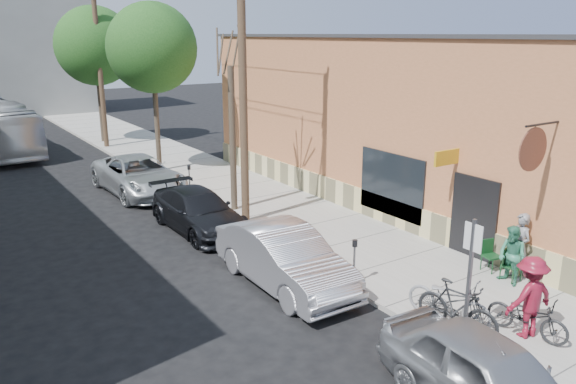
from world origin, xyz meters
TOP-DOWN VIEW (x-y plane):
  - ground at (0.00, 0.00)m, footprint 120.00×120.00m
  - sidewalk at (4.25, 11.00)m, footprint 4.50×58.00m
  - cafe_building at (8.99, 4.99)m, footprint 6.60×20.20m
  - sign_post at (2.35, -4.11)m, footprint 0.07×0.45m
  - parking_meter_near at (2.25, -0.52)m, footprint 0.14×0.14m
  - parking_meter_far at (2.25, 9.99)m, footprint 0.14×0.14m
  - utility_pole_near at (2.39, 5.66)m, footprint 3.57×0.28m
  - utility_pole_far at (2.45, 22.31)m, footprint 1.80×0.28m
  - tree_bare at (2.80, 7.15)m, footprint 0.24×0.24m
  - tree_leafy_mid at (2.80, 14.77)m, footprint 4.18×4.18m
  - tree_leafy_far at (2.80, 24.15)m, footprint 4.70×4.70m
  - patio_chair_a at (5.92, -2.76)m, footprint 0.63×0.63m
  - patio_chair_b at (6.03, -2.04)m, footprint 0.61×0.61m
  - patron_grey at (6.20, -2.75)m, footprint 0.64×0.79m
  - patron_green at (5.70, -2.88)m, footprint 0.72×0.87m
  - cyclist at (3.67, -4.73)m, footprint 1.32×0.91m
  - cyclist_bike at (3.67, -4.73)m, footprint 1.01×1.89m
  - parked_bike_a at (2.50, -3.76)m, footprint 0.93×2.05m
  - parked_bike_b at (2.74, -3.32)m, footprint 1.22×2.17m
  - car_0 at (0.80, -5.88)m, footprint 2.11×4.60m
  - car_1 at (0.80, 0.66)m, footprint 1.80×4.98m
  - car_2 at (0.80, 6.06)m, footprint 2.06×4.89m
  - car_3 at (0.73, 11.83)m, footprint 2.79×5.76m
  - bus at (-2.87, 24.59)m, footprint 2.98×10.48m

SIDE VIEW (x-z plane):
  - ground at x=0.00m, z-range 0.00..0.00m
  - sidewalk at x=4.25m, z-range 0.00..0.15m
  - patio_chair_a at x=5.92m, z-range 0.15..1.03m
  - patio_chair_b at x=6.03m, z-range 0.15..1.03m
  - cyclist_bike at x=3.67m, z-range 0.15..1.09m
  - parked_bike_b at x=2.74m, z-range 0.15..1.23m
  - car_2 at x=0.80m, z-range 0.00..1.41m
  - parked_bike_a at x=2.50m, z-range 0.15..1.34m
  - car_0 at x=0.80m, z-range 0.00..1.53m
  - car_3 at x=0.73m, z-range 0.00..1.58m
  - car_1 at x=0.80m, z-range 0.00..1.63m
  - patron_green at x=5.70m, z-range 0.15..1.77m
  - parking_meter_near at x=2.25m, z-range 0.36..1.60m
  - parking_meter_far at x=2.25m, z-range 0.36..1.60m
  - patron_grey at x=6.20m, z-range 0.15..2.01m
  - cyclist at x=3.67m, z-range 0.15..2.02m
  - bus at x=-2.87m, z-range 0.00..2.89m
  - sign_post at x=2.35m, z-range 0.43..3.23m
  - tree_bare at x=2.80m, z-range 0.15..5.52m
  - cafe_building at x=8.99m, z-range 0.00..6.61m
  - utility_pole_far at x=2.45m, z-range 0.34..10.34m
  - utility_pole_near at x=2.39m, z-range 0.41..10.41m
  - tree_leafy_far at x=2.80m, z-range 1.85..9.97m
  - tree_leafy_mid at x=2.80m, z-range 2.01..9.94m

